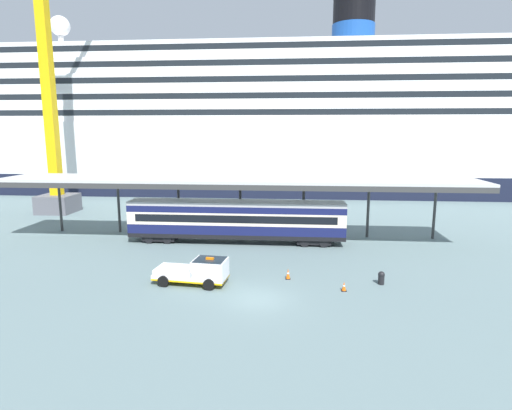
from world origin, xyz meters
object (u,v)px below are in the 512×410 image
(traffic_cone_near, at_px, (344,286))
(train_carriage, at_px, (236,219))
(service_truck, at_px, (198,271))
(cruise_ship, at_px, (299,127))
(quay_bollard, at_px, (381,277))
(traffic_cone_mid, at_px, (288,274))
(dockside_crane, at_px, (52,67))

(traffic_cone_near, bearing_deg, train_carriage, 126.96)
(traffic_cone_near, bearing_deg, service_truck, 177.39)
(cruise_ship, xyz_separation_m, quay_bollard, (5.22, -49.79, -11.08))
(traffic_cone_mid, height_order, quay_bollard, quay_bollard)
(service_truck, distance_m, traffic_cone_mid, 6.63)
(train_carriage, bearing_deg, quay_bollard, -41.54)
(service_truck, xyz_separation_m, traffic_cone_mid, (6.42, 1.55, -0.60))
(cruise_ship, height_order, dockside_crane, dockside_crane)
(traffic_cone_near, xyz_separation_m, quay_bollard, (2.80, 1.50, 0.19))
(dockside_crane, distance_m, quay_bollard, 47.54)
(train_carriage, relative_size, quay_bollard, 21.74)
(traffic_cone_mid, distance_m, quay_bollard, 6.65)
(service_truck, relative_size, quay_bollard, 5.62)
(traffic_cone_near, bearing_deg, cruise_ship, 92.71)
(service_truck, height_order, quay_bollard, service_truck)
(service_truck, bearing_deg, traffic_cone_mid, 13.58)
(dockside_crane, bearing_deg, traffic_cone_near, -36.34)
(quay_bollard, bearing_deg, dockside_crane, 147.41)
(train_carriage, xyz_separation_m, traffic_cone_near, (8.99, -11.94, -1.98))
(dockside_crane, bearing_deg, train_carriage, -27.65)
(cruise_ship, bearing_deg, service_truck, -98.76)
(traffic_cone_mid, bearing_deg, service_truck, -166.42)
(dockside_crane, bearing_deg, service_truck, -45.89)
(cruise_ship, height_order, train_carriage, cruise_ship)
(train_carriage, bearing_deg, traffic_cone_near, -53.04)
(service_truck, xyz_separation_m, dockside_crane, (-23.92, 24.67, 17.81))
(traffic_cone_near, relative_size, dockside_crane, 0.01)
(dockside_crane, bearing_deg, traffic_cone_mid, -37.31)
(traffic_cone_mid, bearing_deg, quay_bollard, -4.43)
(service_truck, distance_m, dockside_crane, 38.70)
(cruise_ship, relative_size, quay_bollard, 165.72)
(cruise_ship, distance_m, traffic_cone_near, 52.57)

